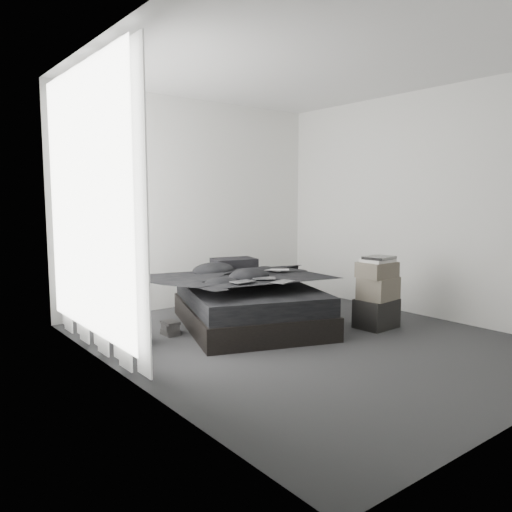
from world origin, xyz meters
TOP-DOWN VIEW (x-y plane):
  - floor at (0.00, 0.00)m, footprint 3.60×4.20m
  - ceiling at (0.00, 0.00)m, footprint 3.60×4.20m
  - wall_back at (0.00, 2.10)m, footprint 3.60×0.01m
  - wall_left at (-1.80, 0.00)m, footprint 0.01×4.20m
  - wall_right at (1.80, 0.00)m, footprint 0.01×4.20m
  - window_left at (-1.78, 0.90)m, footprint 0.02×2.00m
  - curtain_left at (-1.73, 0.90)m, footprint 0.06×2.12m
  - bed at (-0.11, 0.77)m, footprint 1.84×2.10m
  - mattress at (-0.11, 0.77)m, footprint 1.78×2.04m
  - duvet at (-0.13, 0.73)m, footprint 1.73×1.85m
  - pillow_lower at (0.08, 1.43)m, footprint 0.62×0.52m
  - pillow_upper at (0.13, 1.39)m, footprint 0.56×0.45m
  - laptop at (0.21, 0.70)m, footprint 0.33×0.32m
  - comic_a at (-0.47, 0.40)m, footprint 0.23×0.15m
  - comic_b at (-0.19, 0.44)m, footprint 0.27×0.24m
  - comic_c at (-0.17, 0.16)m, footprint 0.25×0.20m
  - side_stand at (-1.41, 0.89)m, footprint 0.47×0.47m
  - papers at (-1.41, 0.88)m, footprint 0.29×0.23m
  - floor_books at (-0.96, 0.98)m, footprint 0.15×0.21m
  - box_lower at (0.92, -0.11)m, footprint 0.43×0.34m
  - box_mid at (0.93, -0.11)m, footprint 0.42×0.35m
  - box_upper at (0.91, -0.11)m, footprint 0.37×0.30m
  - art_book_white at (0.92, -0.11)m, footprint 0.33×0.27m
  - art_book_snake at (0.93, -0.11)m, footprint 0.34×0.29m

SIDE VIEW (x-z plane):
  - floor at x=0.00m, z-range -0.01..0.01m
  - floor_books at x=-0.96m, z-range 0.00..0.14m
  - bed at x=-0.11m, z-range 0.00..0.24m
  - box_lower at x=0.92m, z-range 0.00..0.31m
  - mattress at x=-0.11m, z-range 0.24..0.43m
  - side_stand at x=-1.41m, z-range 0.00..0.68m
  - box_mid at x=0.93m, z-range 0.31..0.54m
  - pillow_lower at x=0.08m, z-range 0.43..0.55m
  - duvet at x=-0.13m, z-range 0.43..0.63m
  - pillow_upper at x=0.13m, z-range 0.55..0.66m
  - box_upper at x=0.91m, z-range 0.54..0.70m
  - comic_a at x=-0.47m, z-range 0.63..0.64m
  - comic_b at x=-0.19m, z-range 0.64..0.64m
  - laptop at x=0.21m, z-range 0.63..0.65m
  - comic_c at x=-0.17m, z-range 0.64..0.65m
  - papers at x=-1.41m, z-range 0.68..0.69m
  - art_book_white at x=0.92m, z-range 0.70..0.74m
  - art_book_snake at x=0.93m, z-range 0.74..0.76m
  - curtain_left at x=-1.73m, z-range 0.04..2.52m
  - wall_back at x=0.00m, z-range 0.00..2.60m
  - wall_left at x=-1.80m, z-range 0.00..2.60m
  - wall_right at x=1.80m, z-range 0.00..2.60m
  - window_left at x=-1.78m, z-range 0.20..2.50m
  - ceiling at x=0.00m, z-range 2.60..2.60m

